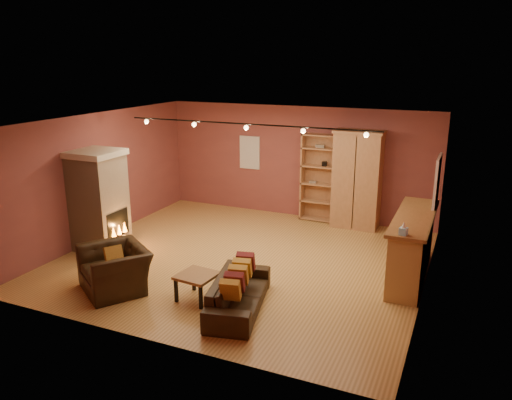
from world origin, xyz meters
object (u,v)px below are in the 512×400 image
at_px(bookcase, 320,177).
at_px(armoire, 357,179).
at_px(loveseat, 239,287).
at_px(coffee_table, 197,278).
at_px(armchair, 114,262).
at_px(fireplace, 99,200).
at_px(bar_counter, 412,246).

distance_m(bookcase, armoire, 0.99).
height_order(loveseat, coffee_table, loveseat).
distance_m(bookcase, coffee_table, 5.08).
bearing_deg(loveseat, bookcase, -10.71).
bearing_deg(loveseat, coffee_table, 76.15).
distance_m(armoire, armchair, 5.97).
relative_size(fireplace, bar_counter, 0.84).
relative_size(armoire, coffee_table, 3.57).
distance_m(bookcase, bar_counter, 3.71).
distance_m(fireplace, bar_counter, 6.35).
bearing_deg(armchair, bookcase, 102.32).
bearing_deg(bookcase, armchair, -111.93).
xyz_separation_m(fireplace, coffee_table, (3.06, -1.26, -0.67)).
height_order(armoire, bar_counter, armoire).
bearing_deg(bar_counter, armchair, -150.76).
distance_m(bar_counter, coffee_table, 3.96).
bearing_deg(bar_counter, fireplace, -170.00).
bearing_deg(bookcase, armoire, -10.67).
height_order(bookcase, armoire, armoire).
bearing_deg(armoire, fireplace, -142.60).
height_order(bookcase, armchair, bookcase).
relative_size(bookcase, bar_counter, 0.86).
height_order(fireplace, coffee_table, fireplace).
relative_size(bookcase, coffee_table, 3.31).
distance_m(loveseat, armchair, 2.30).
bearing_deg(bookcase, fireplace, -134.59).
distance_m(armoire, coffee_table, 5.13).
bearing_deg(armoire, armchair, -121.28).
xyz_separation_m(bookcase, armoire, (0.97, -0.18, 0.07)).
bearing_deg(bar_counter, coffee_table, -143.42).
xyz_separation_m(fireplace, armchair, (1.57, -1.51, -0.54)).
height_order(bar_counter, armchair, bar_counter).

